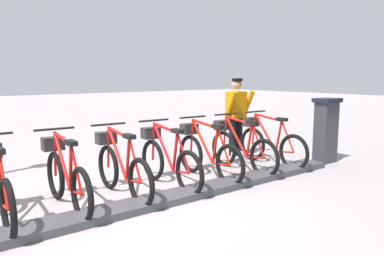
{
  "coord_description": "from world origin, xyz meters",
  "views": [
    {
      "loc": [
        -4.13,
        2.2,
        1.73
      ],
      "look_at": [
        0.5,
        -1.39,
        0.9
      ],
      "focal_mm": 35.18,
      "sensor_mm": 36.0,
      "label": 1
    }
  ],
  "objects_px": {
    "bike_docked_3": "(167,159)",
    "payment_kiosk": "(326,129)",
    "bike_docked_2": "(206,153)",
    "bike_docked_0": "(269,143)",
    "bike_docked_4": "(121,167)",
    "bike_docked_5": "(65,176)",
    "worker_near_rack": "(236,114)",
    "bike_docked_1": "(240,147)"
  },
  "relations": [
    {
      "from": "bike_docked_3",
      "to": "payment_kiosk",
      "type": "bearing_deg",
      "value": -99.57
    },
    {
      "from": "bike_docked_2",
      "to": "bike_docked_3",
      "type": "xyz_separation_m",
      "value": [
        0.0,
        0.8,
        0.0
      ]
    },
    {
      "from": "bike_docked_0",
      "to": "bike_docked_4",
      "type": "height_order",
      "value": "same"
    },
    {
      "from": "bike_docked_4",
      "to": "bike_docked_5",
      "type": "height_order",
      "value": "same"
    },
    {
      "from": "bike_docked_2",
      "to": "worker_near_rack",
      "type": "bearing_deg",
      "value": -59.68
    },
    {
      "from": "bike_docked_1",
      "to": "bike_docked_2",
      "type": "height_order",
      "value": "same"
    },
    {
      "from": "bike_docked_4",
      "to": "worker_near_rack",
      "type": "height_order",
      "value": "worker_near_rack"
    },
    {
      "from": "bike_docked_3",
      "to": "worker_near_rack",
      "type": "height_order",
      "value": "worker_near_rack"
    },
    {
      "from": "bike_docked_2",
      "to": "bike_docked_0",
      "type": "bearing_deg",
      "value": -90.0
    },
    {
      "from": "bike_docked_2",
      "to": "worker_near_rack",
      "type": "distance_m",
      "value": 1.94
    },
    {
      "from": "bike_docked_0",
      "to": "bike_docked_1",
      "type": "distance_m",
      "value": 0.8
    },
    {
      "from": "bike_docked_2",
      "to": "payment_kiosk",
      "type": "bearing_deg",
      "value": -102.42
    },
    {
      "from": "bike_docked_5",
      "to": "payment_kiosk",
      "type": "bearing_deg",
      "value": -96.54
    },
    {
      "from": "payment_kiosk",
      "to": "bike_docked_5",
      "type": "height_order",
      "value": "payment_kiosk"
    },
    {
      "from": "bike_docked_3",
      "to": "bike_docked_4",
      "type": "bearing_deg",
      "value": 90.0
    },
    {
      "from": "bike_docked_1",
      "to": "bike_docked_4",
      "type": "relative_size",
      "value": 1.0
    },
    {
      "from": "bike_docked_1",
      "to": "bike_docked_2",
      "type": "xyz_separation_m",
      "value": [
        0.0,
        0.8,
        0.0
      ]
    },
    {
      "from": "bike_docked_1",
      "to": "bike_docked_4",
      "type": "distance_m",
      "value": 2.39
    },
    {
      "from": "payment_kiosk",
      "to": "bike_docked_1",
      "type": "height_order",
      "value": "payment_kiosk"
    },
    {
      "from": "bike_docked_0",
      "to": "bike_docked_5",
      "type": "distance_m",
      "value": 3.98
    },
    {
      "from": "payment_kiosk",
      "to": "bike_docked_3",
      "type": "xyz_separation_m",
      "value": [
        0.57,
        3.39,
        -0.24
      ]
    },
    {
      "from": "payment_kiosk",
      "to": "bike_docked_4",
      "type": "bearing_deg",
      "value": 82.23
    },
    {
      "from": "payment_kiosk",
      "to": "bike_docked_4",
      "type": "distance_m",
      "value": 4.23
    },
    {
      "from": "bike_docked_4",
      "to": "worker_near_rack",
      "type": "xyz_separation_m",
      "value": [
        0.95,
        -3.22,
        0.48
      ]
    },
    {
      "from": "bike_docked_3",
      "to": "bike_docked_4",
      "type": "height_order",
      "value": "same"
    },
    {
      "from": "bike_docked_3",
      "to": "bike_docked_1",
      "type": "bearing_deg",
      "value": -90.0
    },
    {
      "from": "bike_docked_0",
      "to": "bike_docked_1",
      "type": "relative_size",
      "value": 1.0
    },
    {
      "from": "bike_docked_1",
      "to": "bike_docked_4",
      "type": "bearing_deg",
      "value": 90.0
    },
    {
      "from": "bike_docked_1",
      "to": "bike_docked_2",
      "type": "distance_m",
      "value": 0.8
    },
    {
      "from": "bike_docked_2",
      "to": "bike_docked_1",
      "type": "bearing_deg",
      "value": -90.0
    },
    {
      "from": "worker_near_rack",
      "to": "bike_docked_1",
      "type": "bearing_deg",
      "value": 138.89
    },
    {
      "from": "bike_docked_1",
      "to": "bike_docked_5",
      "type": "height_order",
      "value": "same"
    },
    {
      "from": "bike_docked_1",
      "to": "bike_docked_3",
      "type": "bearing_deg",
      "value": 90.0
    },
    {
      "from": "bike_docked_4",
      "to": "bike_docked_5",
      "type": "bearing_deg",
      "value": 90.0
    },
    {
      "from": "bike_docked_1",
      "to": "bike_docked_0",
      "type": "bearing_deg",
      "value": -90.0
    },
    {
      "from": "bike_docked_0",
      "to": "worker_near_rack",
      "type": "xyz_separation_m",
      "value": [
        0.95,
        -0.03,
        0.48
      ]
    },
    {
      "from": "bike_docked_0",
      "to": "bike_docked_4",
      "type": "relative_size",
      "value": 1.0
    },
    {
      "from": "payment_kiosk",
      "to": "bike_docked_2",
      "type": "height_order",
      "value": "payment_kiosk"
    },
    {
      "from": "bike_docked_4",
      "to": "worker_near_rack",
      "type": "relative_size",
      "value": 1.04
    },
    {
      "from": "worker_near_rack",
      "to": "bike_docked_3",
      "type": "bearing_deg",
      "value": 111.43
    },
    {
      "from": "bike_docked_1",
      "to": "payment_kiosk",
      "type": "bearing_deg",
      "value": -107.61
    },
    {
      "from": "bike_docked_0",
      "to": "payment_kiosk",
      "type": "bearing_deg",
      "value": -119.63
    }
  ]
}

